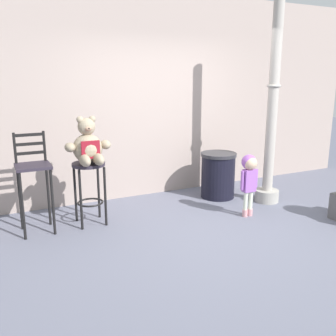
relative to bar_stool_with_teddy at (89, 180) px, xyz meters
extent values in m
plane|color=slate|center=(1.29, -0.97, -0.58)|extent=(24.00, 24.00, 0.00)
cube|color=#A6938A|center=(1.29, 0.96, 0.96)|extent=(7.78, 0.30, 3.08)
cylinder|color=#2A242F|center=(0.00, 0.00, 0.21)|extent=(0.41, 0.41, 0.04)
cylinder|color=black|center=(-0.15, -0.15, -0.20)|extent=(0.03, 0.03, 0.76)
cylinder|color=black|center=(0.15, -0.15, -0.20)|extent=(0.03, 0.03, 0.76)
cylinder|color=black|center=(-0.15, 0.15, -0.20)|extent=(0.03, 0.03, 0.76)
cylinder|color=black|center=(0.15, 0.15, -0.20)|extent=(0.03, 0.03, 0.76)
torus|color=black|center=(0.00, 0.00, -0.30)|extent=(0.33, 0.33, 0.02)
sphere|color=tan|center=(0.00, 0.00, 0.41)|extent=(0.36, 0.36, 0.36)
cube|color=maroon|center=(0.00, -0.15, 0.42)|extent=(0.23, 0.03, 0.22)
sphere|color=tan|center=(0.00, 0.00, 0.68)|extent=(0.21, 0.21, 0.21)
ellipsoid|color=tan|center=(0.00, -0.09, 0.67)|extent=(0.09, 0.07, 0.06)
sphere|color=black|center=(0.00, -0.12, 0.67)|extent=(0.03, 0.03, 0.03)
sphere|color=tan|center=(-0.08, 0.00, 0.77)|extent=(0.09, 0.09, 0.09)
sphere|color=tan|center=(0.08, 0.00, 0.77)|extent=(0.09, 0.09, 0.09)
ellipsoid|color=tan|center=(-0.22, -0.03, 0.44)|extent=(0.13, 0.20, 0.11)
ellipsoid|color=tan|center=(0.22, -0.03, 0.44)|extent=(0.13, 0.20, 0.11)
ellipsoid|color=tan|center=(-0.08, -0.17, 0.30)|extent=(0.12, 0.31, 0.15)
ellipsoid|color=tan|center=(0.08, -0.17, 0.30)|extent=(0.12, 0.31, 0.15)
cylinder|color=#D39397|center=(1.94, -0.68, -0.53)|extent=(0.07, 0.07, 0.10)
cylinder|color=silver|center=(1.94, -0.68, -0.35)|extent=(0.05, 0.05, 0.25)
cylinder|color=#D39397|center=(2.02, -0.68, -0.53)|extent=(0.07, 0.07, 0.10)
cylinder|color=silver|center=(2.02, -0.68, -0.35)|extent=(0.05, 0.05, 0.25)
cube|color=#995AB6|center=(1.98, -0.68, -0.07)|extent=(0.18, 0.10, 0.30)
cylinder|color=#995AB6|center=(1.87, -0.68, -0.06)|extent=(0.04, 0.04, 0.26)
cylinder|color=#995AB6|center=(2.09, -0.68, -0.06)|extent=(0.04, 0.04, 0.26)
sphere|color=#D8B293|center=(1.98, -0.68, 0.16)|extent=(0.18, 0.18, 0.18)
sphere|color=#9856B5|center=(1.98, -0.66, 0.17)|extent=(0.20, 0.20, 0.20)
cylinder|color=black|center=(2.07, 0.20, -0.25)|extent=(0.52, 0.52, 0.66)
cylinder|color=#2D2D33|center=(2.07, 0.20, 0.10)|extent=(0.55, 0.55, 0.05)
cylinder|color=#A5A19A|center=(2.63, -0.30, -0.49)|extent=(0.36, 0.36, 0.18)
cylinder|color=#B0A89F|center=(2.63, -0.30, 1.00)|extent=(0.15, 0.15, 2.80)
torus|color=#ADA89E|center=(2.63, -0.30, 1.14)|extent=(0.20, 0.20, 0.04)
cube|color=#2A242F|center=(-0.66, 0.01, 0.25)|extent=(0.40, 0.40, 0.03)
cylinder|color=black|center=(-0.82, -0.16, -0.17)|extent=(0.03, 0.03, 0.81)
cylinder|color=black|center=(-0.49, -0.16, -0.17)|extent=(0.03, 0.03, 0.81)
cylinder|color=black|center=(-0.82, 0.18, -0.17)|extent=(0.03, 0.03, 0.81)
cylinder|color=black|center=(-0.49, 0.18, -0.17)|extent=(0.03, 0.03, 0.81)
cylinder|color=black|center=(-0.82, 0.18, 0.45)|extent=(0.03, 0.03, 0.37)
cylinder|color=black|center=(-0.49, 0.18, 0.45)|extent=(0.03, 0.03, 0.37)
cube|color=black|center=(-0.66, 0.18, 0.38)|extent=(0.34, 0.02, 0.04)
cube|color=black|center=(-0.66, 0.18, 0.49)|extent=(0.34, 0.02, 0.04)
cube|color=black|center=(-0.66, 0.18, 0.60)|extent=(0.34, 0.02, 0.04)
camera|label=1|loc=(-1.09, -4.55, 1.29)|focal=40.16mm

